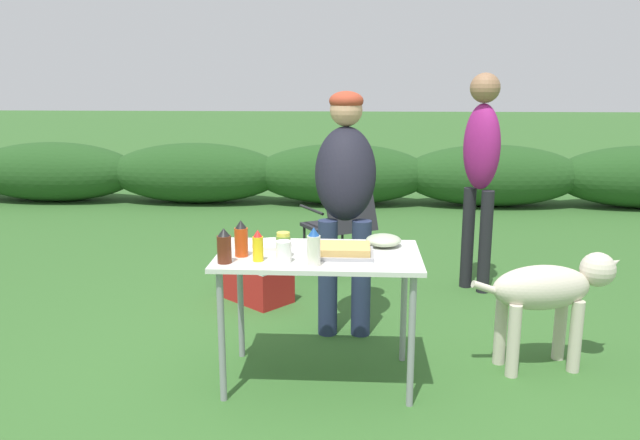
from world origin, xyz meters
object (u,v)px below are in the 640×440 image
mixing_bowl (384,240)px  paper_cup_stack (284,252)px  standing_person_in_olive_jacket (481,159)px  mayo_bottle (314,247)px  dog (550,292)px  mustard_bottle (258,246)px  folding_table (319,267)px  food_tray (344,251)px  plate_stack (271,244)px  bbq_sauce_bottle (224,246)px  cooler_box (258,279)px  standing_person_in_gray_fleece (345,187)px  relish_jar (283,245)px  hot_sauce_bottle (241,239)px  camp_chair_green_behind_table (341,220)px

mixing_bowl → paper_cup_stack: 0.63m
standing_person_in_olive_jacket → mayo_bottle: bearing=-74.9°
paper_cup_stack → standing_person_in_olive_jacket: size_ratio=0.07×
mayo_bottle → standing_person_in_olive_jacket: (1.17, 1.85, 0.23)m
dog → paper_cup_stack: bearing=-87.3°
paper_cup_stack → mustard_bottle: bearing=173.3°
folding_table → mustard_bottle: (-0.31, -0.16, 0.16)m
food_tray → paper_cup_stack: bearing=-155.0°
mixing_bowl → folding_table: bearing=-153.6°
mixing_bowl → paper_cup_stack: size_ratio=1.78×
plate_stack → bbq_sauce_bottle: size_ratio=1.23×
mixing_bowl → dog: 1.02m
cooler_box → folding_table: bearing=153.7°
standing_person_in_gray_fleece → mustard_bottle: bearing=-115.9°
relish_jar → standing_person_in_gray_fleece: standing_person_in_gray_fleece is taller
mayo_bottle → hot_sauce_bottle: bearing=159.1°
relish_jar → hot_sauce_bottle: size_ratio=0.68×
mixing_bowl → standing_person_in_gray_fleece: standing_person_in_gray_fleece is taller
paper_cup_stack → camp_chair_green_behind_table: paper_cup_stack is taller
mayo_bottle → plate_stack: bearing=126.5°
folding_table → standing_person_in_gray_fleece: standing_person_in_gray_fleece is taller
folding_table → plate_stack: (-0.28, 0.13, 0.09)m
food_tray → paper_cup_stack: paper_cup_stack is taller
cooler_box → standing_person_in_gray_fleece: bearing=-176.3°
folding_table → mayo_bottle: (-0.01, -0.23, 0.17)m
camp_chair_green_behind_table → cooler_box: bearing=-159.6°
paper_cup_stack → cooler_box: size_ratio=0.20×
hot_sauce_bottle → mustard_bottle: bearing=-39.4°
paper_cup_stack → hot_sauce_bottle: hot_sauce_bottle is taller
plate_stack → standing_person_in_gray_fleece: bearing=57.1°
bbq_sauce_bottle → camp_chair_green_behind_table: bbq_sauce_bottle is taller
relish_jar → dog: size_ratio=0.15×
mustard_bottle → food_tray: bearing=16.0°
camp_chair_green_behind_table → mayo_bottle: bearing=-123.6°
standing_person_in_gray_fleece → camp_chair_green_behind_table: standing_person_in_gray_fleece is taller
folding_table → hot_sauce_bottle: 0.45m
standing_person_in_gray_fleece → cooler_box: standing_person_in_gray_fleece is taller
food_tray → plate_stack: bearing=158.3°
mixing_bowl → mayo_bottle: size_ratio=1.00×
plate_stack → relish_jar: relish_jar is taller
folding_table → standing_person_in_olive_jacket: 2.03m
dog → mustard_bottle: bearing=-89.1°
standing_person_in_olive_jacket → folding_table: bearing=-78.1°
camp_chair_green_behind_table → bbq_sauce_bottle: bearing=-135.1°
mustard_bottle → paper_cup_stack: bearing=-6.7°
mustard_bottle → plate_stack: bearing=84.3°
bbq_sauce_bottle → hot_sauce_bottle: size_ratio=0.93×
mayo_bottle → mustard_bottle: size_ratio=1.21×
bbq_sauce_bottle → camp_chair_green_behind_table: (0.54, 2.25, -0.36)m
food_tray → hot_sauce_bottle: (-0.55, -0.04, 0.07)m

